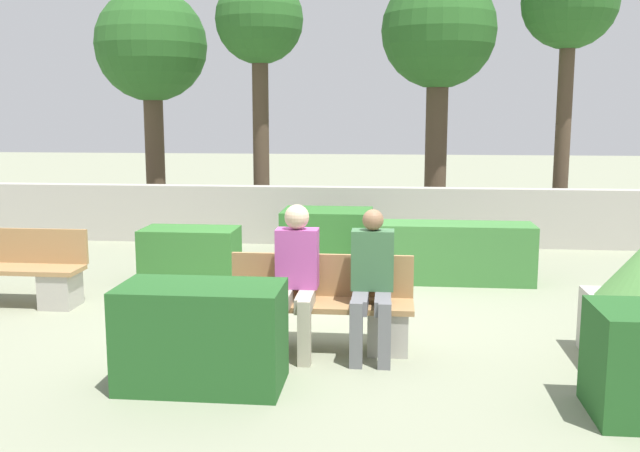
# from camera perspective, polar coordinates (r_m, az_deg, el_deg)

# --- Properties ---
(ground_plane) EXTENTS (60.00, 60.00, 0.00)m
(ground_plane) POSITION_cam_1_polar(r_m,az_deg,el_deg) (7.66, -0.86, -7.24)
(ground_plane) COLOR gray
(perimeter_wall) EXTENTS (12.23, 0.30, 0.95)m
(perimeter_wall) POSITION_cam_1_polar(r_m,az_deg,el_deg) (11.75, 1.56, 0.85)
(perimeter_wall) COLOR #ADA89E
(perimeter_wall) RESTS_ON ground_plane
(bench_front) EXTENTS (1.71, 0.48, 0.84)m
(bench_front) POSITION_cam_1_polar(r_m,az_deg,el_deg) (6.60, -0.02, -7.07)
(bench_front) COLOR #A37A4C
(bench_front) RESTS_ON ground_plane
(person_seated_man) EXTENTS (0.38, 0.63, 1.34)m
(person_seated_man) POSITION_cam_1_polar(r_m,az_deg,el_deg) (6.39, -1.97, -3.72)
(person_seated_man) COLOR #B2A893
(person_seated_man) RESTS_ON ground_plane
(person_seated_woman) EXTENTS (0.38, 0.63, 1.30)m
(person_seated_woman) POSITION_cam_1_polar(r_m,az_deg,el_deg) (6.33, 4.18, -4.10)
(person_seated_woman) COLOR slate
(person_seated_woman) RESTS_ON ground_plane
(hedge_block_near_left) EXTENTS (2.08, 0.62, 0.76)m
(hedge_block_near_left) POSITION_cam_1_polar(r_m,az_deg,el_deg) (9.28, 10.40, -2.11)
(hedge_block_near_left) COLOR #3D7A38
(hedge_block_near_left) RESTS_ON ground_plane
(hedge_block_near_right) EXTENTS (1.19, 0.66, 0.71)m
(hedge_block_near_right) POSITION_cam_1_polar(r_m,az_deg,el_deg) (9.16, -10.32, -2.39)
(hedge_block_near_right) COLOR #33702D
(hedge_block_near_right) RESTS_ON ground_plane
(hedge_block_mid_left) EXTENTS (1.28, 0.68, 0.82)m
(hedge_block_mid_left) POSITION_cam_1_polar(r_m,az_deg,el_deg) (5.76, -9.43, -8.67)
(hedge_block_mid_left) COLOR #235623
(hedge_block_mid_left) RESTS_ON ground_plane
(hedge_block_mid_right) EXTENTS (1.29, 0.90, 0.76)m
(hedge_block_mid_right) POSITION_cam_1_polar(r_m,az_deg,el_deg) (10.38, 0.59, -0.77)
(hedge_block_mid_right) COLOR #33702D
(hedge_block_mid_right) RESTS_ON ground_plane
(tree_leftmost) EXTENTS (2.07, 2.07, 4.43)m
(tree_leftmost) POSITION_cam_1_polar(r_m,az_deg,el_deg) (14.02, -13.35, 13.58)
(tree_leftmost) COLOR #473828
(tree_leftmost) RESTS_ON ground_plane
(tree_center_left) EXTENTS (1.55, 1.55, 4.55)m
(tree_center_left) POSITION_cam_1_polar(r_m,az_deg,el_deg) (13.07, -4.86, 15.51)
(tree_center_left) COLOR #473828
(tree_center_left) RESTS_ON ground_plane
(tree_center_right) EXTENTS (2.06, 2.06, 4.63)m
(tree_center_right) POSITION_cam_1_polar(r_m,az_deg,el_deg) (13.35, 9.48, 14.72)
(tree_center_right) COLOR #473828
(tree_center_right) RESTS_ON ground_plane
(tree_rightmost) EXTENTS (1.62, 1.62, 4.84)m
(tree_rightmost) POSITION_cam_1_polar(r_m,az_deg,el_deg) (13.30, 19.34, 16.14)
(tree_rightmost) COLOR #473828
(tree_rightmost) RESTS_ON ground_plane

